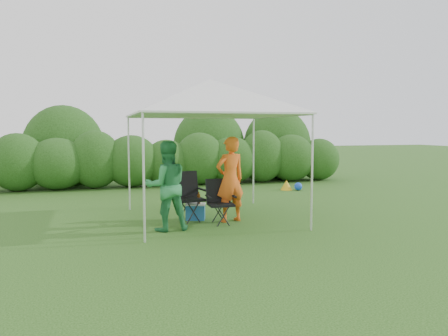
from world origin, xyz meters
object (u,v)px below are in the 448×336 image
object	(u,v)px
canopy	(210,98)
man	(230,179)
cooler	(196,211)
chair_right	(220,198)
woman	(167,186)
chair_left	(188,193)

from	to	relation	value
canopy	man	world-z (taller)	canopy
man	cooler	bearing A→B (deg)	-44.13
chair_right	woman	distance (m)	1.18
canopy	man	bearing A→B (deg)	-47.35
chair_left	cooler	xyz separation A→B (m)	(0.16, -0.01, -0.39)
canopy	chair_right	world-z (taller)	canopy
canopy	woman	size ratio (longest dim) A/B	1.91
canopy	chair_left	bearing A→B (deg)	176.21
chair_right	woman	bearing A→B (deg)	-162.31
man	woman	xyz separation A→B (m)	(-1.33, -0.40, -0.03)
canopy	chair_right	bearing A→B (deg)	-80.19
chair_right	chair_left	xyz separation A→B (m)	(-0.54, 0.47, 0.07)
woman	man	bearing A→B (deg)	-167.11
cooler	canopy	bearing A→B (deg)	14.60
chair_left	cooler	bearing A→B (deg)	-11.88
chair_right	cooler	world-z (taller)	chair_right
chair_left	cooler	size ratio (longest dim) A/B	2.11
chair_right	man	world-z (taller)	man
chair_left	woman	world-z (taller)	woman
chair_right	man	bearing A→B (deg)	22.63
canopy	woman	world-z (taller)	canopy
man	woman	size ratio (longest dim) A/B	1.04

